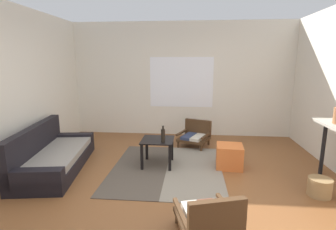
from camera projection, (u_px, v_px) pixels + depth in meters
ground_plane at (171, 194)px, 3.56m from camera, size 7.80×7.80×0.00m
far_wall_with_window at (181, 80)px, 6.27m from camera, size 5.60×0.13×2.70m
area_rug at (167, 168)px, 4.39m from camera, size 1.83×2.16×0.01m
couch at (53, 156)px, 4.34m from camera, size 1.10×2.05×0.74m
coffee_table at (158, 145)px, 4.47m from camera, size 0.54×0.55×0.47m
armchair_by_window at (195, 135)px, 5.58m from camera, size 0.76×0.73×0.53m
armchair_striped_foreground at (209, 220)px, 2.56m from camera, size 0.71×0.77×0.57m
ottoman_orange at (229, 156)px, 4.42m from camera, size 0.47×0.47×0.39m
glass_bottle at (163, 135)px, 4.27m from camera, size 0.07×0.07×0.28m
wicker_basket at (320, 187)px, 3.48m from camera, size 0.30×0.30×0.25m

